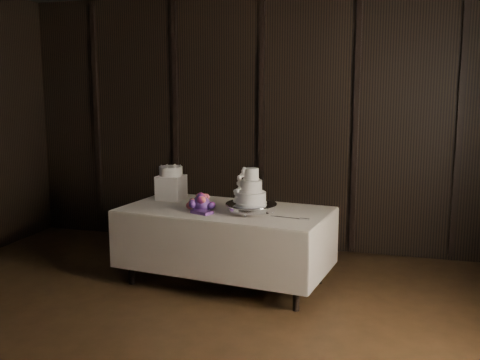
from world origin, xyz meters
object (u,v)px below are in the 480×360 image
Objects in this scene: cake_stand at (251,208)px; display_table at (225,243)px; box_pedestal at (171,187)px; small_cake at (171,171)px; wedding_cake at (248,190)px; bouquet at (201,204)px.

display_table is at bearing 160.04° from cake_stand.
box_pedestal is (-0.98, 0.40, 0.08)m from cake_stand.
cake_stand is at bearing -13.03° from display_table.
display_table is 8.66× the size of small_cake.
cake_stand is 2.00× the size of small_cake.
wedding_cake is (-0.02, -0.01, 0.18)m from cake_stand.
cake_stand is 1.45× the size of wedding_cake.
wedding_cake reaches higher than bouquet.
wedding_cake reaches higher than cake_stand.
box_pedestal is 1.07× the size of small_cake.
display_table is at bearing -22.83° from box_pedestal.
display_table is 0.50m from cake_stand.
display_table is 4.34× the size of cake_stand.
small_cake is (-0.50, 0.43, 0.23)m from bouquet.
wedding_cake is 0.81× the size of bouquet.
cake_stand is 0.18m from wedding_cake.
box_pedestal is at bearing 164.10° from display_table.
box_pedestal is at bearing 158.01° from cake_stand.
wedding_cake is at bearing -23.21° from small_cake.
cake_stand is at bearing -21.99° from small_cake.
cake_stand is at bearing -21.99° from box_pedestal.
small_cake is (-0.69, 0.29, 0.64)m from display_table.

